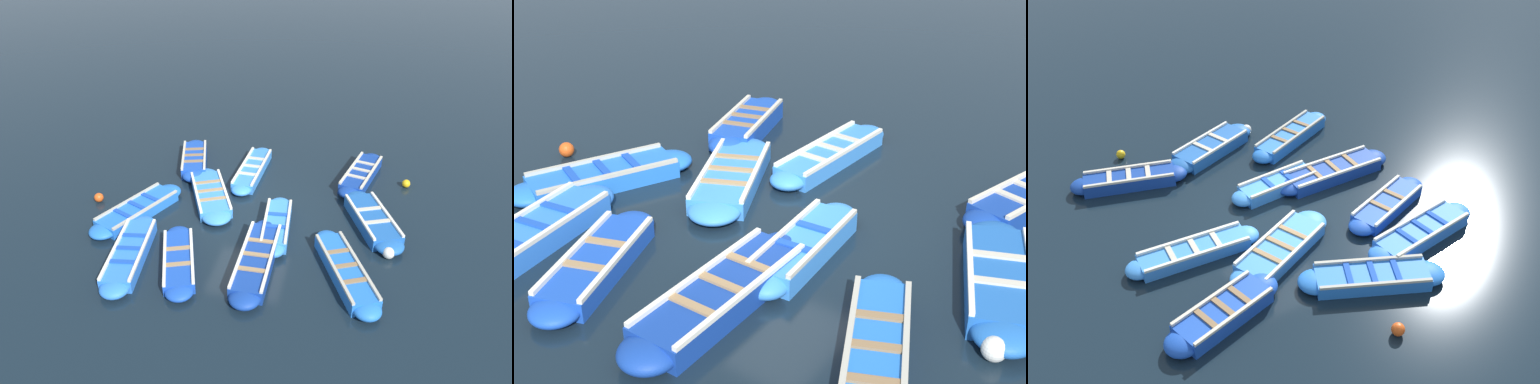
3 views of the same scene
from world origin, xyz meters
The scene contains 15 objects.
ground_plane centered at (0.00, 0.00, 0.00)m, with size 120.00×120.00×0.00m, color black.
boat_outer_right centered at (3.45, 3.04, 0.19)m, with size 1.59×3.49×0.44m.
boat_stern_in centered at (-2.73, 2.82, 0.20)m, with size 1.67×3.27×0.46m.
boat_inner_gap centered at (-2.71, -2.94, 0.19)m, with size 1.35×3.71×0.43m.
boat_centre centered at (-1.43, 0.61, 0.17)m, with size 2.40×3.66×0.39m.
boat_end_of_row centered at (3.26, -2.39, 0.19)m, with size 2.19×3.64×0.44m.
boat_tucked centered at (-0.44, 2.58, 0.17)m, with size 0.89×3.59×0.39m.
boat_near_quay centered at (1.07, -0.69, 0.18)m, with size 0.97×3.10×0.43m.
boat_alongside centered at (3.91, 0.20, 0.19)m, with size 2.14×3.50×0.44m.
boat_drifting centered at (-3.43, -0.80, 0.17)m, with size 2.22×3.67×0.40m.
boat_bow_out centered at (0.84, -2.45, 0.19)m, with size 0.95×3.87×0.44m.
boat_outer_left centered at (-1.27, -2.91, 0.16)m, with size 1.84×3.29×0.38m.
buoy_orange_near centered at (4.40, -1.31, 0.17)m, with size 0.35×0.35×0.35m, color silver.
buoy_yellow_far centered at (5.02, 2.84, 0.14)m, with size 0.28×0.28×0.28m, color #EAB214.
buoy_white_drifting centered at (-5.02, -0.36, 0.15)m, with size 0.31×0.31×0.31m, color #E05119.
Camera 1 is at (3.15, -12.95, 8.98)m, focal length 35.00 mm.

